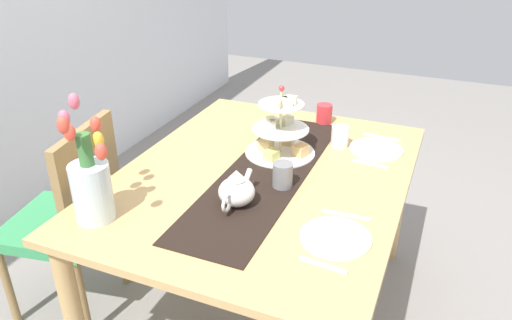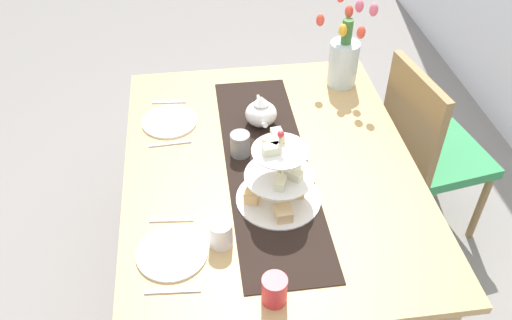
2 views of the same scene
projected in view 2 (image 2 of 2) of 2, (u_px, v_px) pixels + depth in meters
The scene contains 16 objects.
ground_plane at pixel (268, 280), 2.51m from camera, with size 8.00×8.00×0.00m, color gray.
dining_table at pixel (270, 183), 2.10m from camera, with size 1.42×1.10×0.73m.
chair_left at pixel (427, 147), 2.46m from camera, with size 0.48×0.48×0.91m.
table_runner at pixel (267, 164), 2.03m from camera, with size 1.15×0.31×0.00m, color black.
tiered_cake_stand at pixel (279, 181), 1.83m from camera, with size 0.30×0.30×0.30m.
teapot at pixel (261, 113), 2.19m from camera, with size 0.24×0.13×0.14m.
tulip_vase at pixel (344, 56), 2.37m from camera, with size 0.22×0.22×0.42m.
dinner_plate_left at pixel (170, 121), 2.23m from camera, with size 0.23×0.23×0.01m, color white.
fork_left at pixel (169, 102), 2.34m from camera, with size 0.02×0.15×0.01m, color silver.
knife_left at pixel (170, 144), 2.12m from camera, with size 0.01×0.17×0.01m, color silver.
dinner_plate_right at pixel (172, 253), 1.71m from camera, with size 0.23×0.23×0.01m, color white.
fork_right at pixel (171, 220), 1.82m from camera, with size 0.02×0.15×0.01m, color silver.
knife_right at pixel (173, 291), 1.60m from camera, with size 0.01×0.17×0.01m, color silver.
mug_grey at pixel (240, 144), 2.04m from camera, with size 0.08×0.08×0.10m, color slate.
mug_white_text at pixel (221, 234), 1.71m from camera, with size 0.08×0.08×0.10m, color white.
mug_orange at pixel (274, 290), 1.55m from camera, with size 0.08×0.08×0.10m, color red.
Camera 2 is at (1.50, -0.25, 2.08)m, focal length 37.58 mm.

